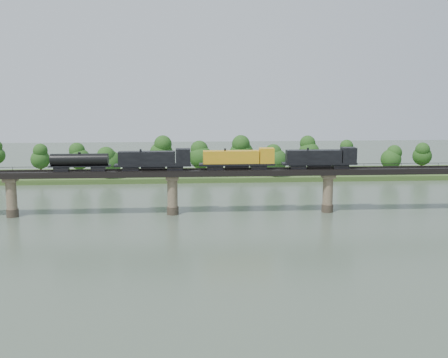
{
  "coord_description": "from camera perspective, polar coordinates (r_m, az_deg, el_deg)",
  "views": [
    {
      "loc": [
        3.9,
        -109.91,
        33.89
      ],
      "look_at": [
        13.12,
        30.0,
        9.0
      ],
      "focal_mm": 45.0,
      "sensor_mm": 36.0,
      "label": 1
    }
  ],
  "objects": [
    {
      "name": "freight_train",
      "position": [
        141.42,
        -1.45,
        2.0
      ],
      "size": [
        77.47,
        3.02,
        5.33
      ],
      "color": "black",
      "rests_on": "bridge"
    },
    {
      "name": "far_bank",
      "position": [
        197.74,
        -4.85,
        0.4
      ],
      "size": [
        300.0,
        24.0,
        1.6
      ],
      "primitive_type": "cube",
      "color": "#334F1F",
      "rests_on": "ground"
    },
    {
      "name": "bridge",
      "position": [
        142.82,
        -5.26,
        -1.46
      ],
      "size": [
        236.0,
        30.0,
        11.5
      ],
      "color": "#473A2D",
      "rests_on": "ground"
    },
    {
      "name": "far_treeline",
      "position": [
        192.46,
        -7.35,
        2.5
      ],
      "size": [
        289.06,
        17.54,
        13.6
      ],
      "color": "#382619",
      "rests_on": "far_bank"
    },
    {
      "name": "ground",
      "position": [
        115.08,
        -5.59,
        -7.11
      ],
      "size": [
        400.0,
        400.0,
        0.0
      ],
      "primitive_type": "plane",
      "color": "#3B4A3A",
      "rests_on": "ground"
    },
    {
      "name": "bridge_superstructure",
      "position": [
        141.7,
        -5.3,
        1.05
      ],
      "size": [
        220.0,
        4.9,
        0.75
      ],
      "color": "black",
      "rests_on": "bridge"
    }
  ]
}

